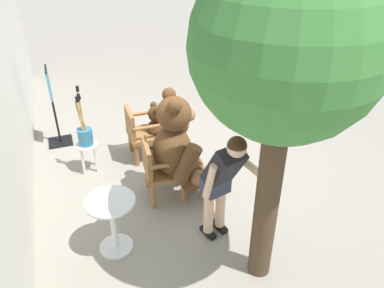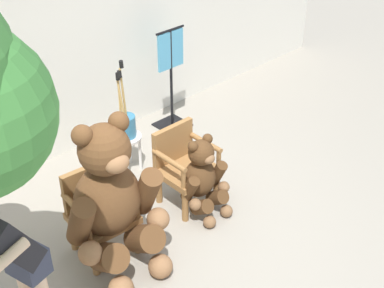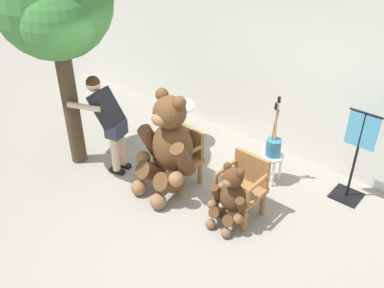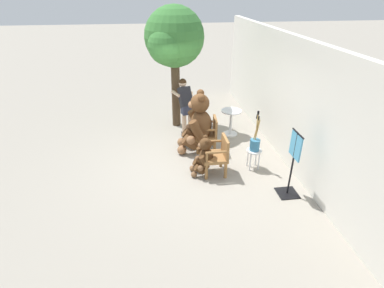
% 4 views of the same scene
% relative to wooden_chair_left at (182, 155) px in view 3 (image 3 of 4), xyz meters
% --- Properties ---
extents(ground_plane, '(60.00, 60.00, 0.00)m').
position_rel_wooden_chair_left_xyz_m(ground_plane, '(0.54, -0.62, -0.46)').
color(ground_plane, gray).
extents(back_wall, '(10.00, 0.16, 2.80)m').
position_rel_wooden_chair_left_xyz_m(back_wall, '(0.54, 1.78, 0.94)').
color(back_wall, silver).
rests_on(back_wall, ground).
extents(wooden_chair_left, '(0.60, 0.57, 0.86)m').
position_rel_wooden_chair_left_xyz_m(wooden_chair_left, '(0.00, 0.00, 0.00)').
color(wooden_chair_left, olive).
rests_on(wooden_chair_left, ground).
extents(wooden_chair_right, '(0.56, 0.52, 0.86)m').
position_rel_wooden_chair_left_xyz_m(wooden_chair_right, '(1.09, 0.00, 0.00)').
color(wooden_chair_right, olive).
rests_on(wooden_chair_right, ground).
extents(teddy_bear_large, '(0.93, 0.91, 1.54)m').
position_rel_wooden_chair_left_xyz_m(teddy_bear_large, '(-0.01, -0.26, 0.29)').
color(teddy_bear_large, brown).
rests_on(teddy_bear_large, ground).
extents(teddy_bear_small, '(0.54, 0.51, 0.90)m').
position_rel_wooden_chair_left_xyz_m(teddy_bear_small, '(1.09, -0.29, -0.02)').
color(teddy_bear_small, '#4C3019').
rests_on(teddy_bear_small, ground).
extents(person_visitor, '(0.76, 0.61, 1.52)m').
position_rel_wooden_chair_left_xyz_m(person_visitor, '(-1.04, -0.45, 0.44)').
color(person_visitor, black).
rests_on(person_visitor, ground).
extents(white_stool, '(0.34, 0.34, 0.46)m').
position_rel_wooden_chair_left_xyz_m(white_stool, '(1.00, 0.87, -0.11)').
color(white_stool, white).
rests_on(white_stool, ground).
extents(brush_bucket, '(0.22, 0.22, 0.94)m').
position_rel_wooden_chair_left_xyz_m(brush_bucket, '(1.00, 0.87, 0.18)').
color(brush_bucket, teal).
rests_on(brush_bucket, white_stool).
extents(round_side_table, '(0.56, 0.56, 0.72)m').
position_rel_wooden_chair_left_xyz_m(round_side_table, '(-0.78, 0.78, -0.01)').
color(round_side_table, silver).
rests_on(round_side_table, ground).
extents(patio_tree, '(1.67, 1.59, 3.32)m').
position_rel_wooden_chair_left_xyz_m(patio_tree, '(-1.57, -0.69, 2.00)').
color(patio_tree, '#473523').
rests_on(patio_tree, ground).
extents(clothing_display_stand, '(0.44, 0.40, 1.36)m').
position_rel_wooden_chair_left_xyz_m(clothing_display_stand, '(2.04, 1.26, 0.26)').
color(clothing_display_stand, black).
rests_on(clothing_display_stand, ground).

